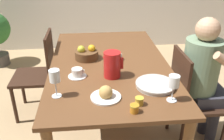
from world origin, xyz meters
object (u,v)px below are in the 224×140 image
at_px(teacup_near_person, 77,73).
at_px(bread_plate, 106,94).
at_px(red_pitcher, 112,64).
at_px(fruit_bowl, 87,54).
at_px(jam_jar_amber, 139,101).
at_px(chair_person_side, 191,97).
at_px(teacup_across, 116,57).
at_px(jam_jar_red, 134,108).
at_px(serving_tray, 155,85).
at_px(wine_glass_water, 55,77).
at_px(chair_opposite, 40,73).
at_px(person_seated, 204,74).
at_px(wine_glass_juice, 174,83).

bearing_deg(teacup_near_person, bread_plate, -58.57).
relative_size(red_pitcher, fruit_bowl, 0.97).
height_order(jam_jar_amber, fruit_bowl, fruit_bowl).
relative_size(chair_person_side, teacup_across, 6.26).
distance_m(teacup_near_person, teacup_across, 0.44).
distance_m(jam_jar_amber, jam_jar_red, 0.09).
height_order(chair_person_side, teacup_near_person, chair_person_side).
distance_m(serving_tray, jam_jar_red, 0.36).
bearing_deg(teacup_across, wine_glass_water, -129.40).
xyz_separation_m(serving_tray, jam_jar_amber, (-0.16, -0.22, 0.01)).
xyz_separation_m(serving_tray, bread_plate, (-0.37, -0.11, 0.01)).
relative_size(red_pitcher, teacup_near_person, 1.42).
xyz_separation_m(teacup_near_person, serving_tray, (0.57, -0.21, -0.01)).
relative_size(chair_opposite, serving_tray, 3.14).
relative_size(wine_glass_water, teacup_across, 1.38).
xyz_separation_m(person_seated, wine_glass_juice, (-0.42, -0.44, 0.18)).
xyz_separation_m(wine_glass_juice, bread_plate, (-0.43, 0.07, -0.11)).
bearing_deg(teacup_across, jam_jar_amber, -84.00).
height_order(person_seated, teacup_across, person_seated).
height_order(red_pitcher, jam_jar_red, red_pitcher).
distance_m(chair_person_side, chair_opposite, 1.52).
xyz_separation_m(bread_plate, jam_jar_amber, (0.21, -0.10, 0.00)).
bearing_deg(chair_opposite, person_seated, -111.76).
xyz_separation_m(teacup_near_person, teacup_across, (0.33, 0.29, 0.00)).
distance_m(serving_tray, fruit_bowl, 0.74).
bearing_deg(wine_glass_water, jam_jar_amber, -15.83).
height_order(person_seated, teacup_near_person, person_seated).
relative_size(person_seated, wine_glass_water, 5.92).
bearing_deg(person_seated, jam_jar_red, -51.89).
relative_size(wine_glass_juice, serving_tray, 0.64).
distance_m(serving_tray, jam_jar_amber, 0.27).
bearing_deg(jam_jar_red, red_pitcher, 100.69).
bearing_deg(fruit_bowl, jam_jar_red, -71.26).
bearing_deg(wine_glass_juice, serving_tray, 108.51).
bearing_deg(chair_opposite, teacup_near_person, -145.95).
bearing_deg(chair_person_side, fruit_bowl, -109.70).
bearing_deg(bread_plate, teacup_near_person, 121.43).
distance_m(wine_glass_juice, jam_jar_amber, 0.25).
height_order(chair_opposite, teacup_across, chair_opposite).
height_order(chair_opposite, serving_tray, chair_opposite).
height_order(teacup_near_person, jam_jar_red, teacup_near_person).
distance_m(chair_opposite, jam_jar_amber, 1.37).
distance_m(chair_opposite, bread_plate, 1.17).
bearing_deg(serving_tray, jam_jar_amber, -126.66).
distance_m(wine_glass_juice, teacup_across, 0.76).
xyz_separation_m(chair_opposite, bread_plate, (0.62, -0.95, 0.29)).
xyz_separation_m(chair_person_side, chair_opposite, (-1.39, 0.61, 0.00)).
distance_m(person_seated, bread_plate, 0.93).
relative_size(serving_tray, fruit_bowl, 1.37).
relative_size(chair_opposite, teacup_near_person, 6.26).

